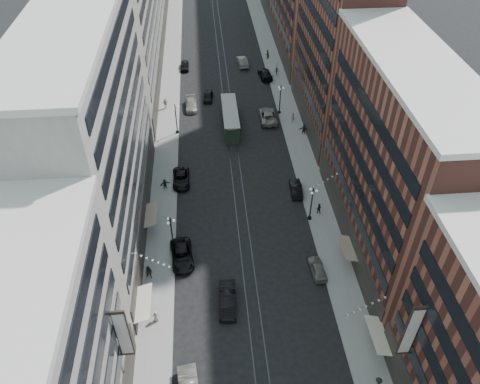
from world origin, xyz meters
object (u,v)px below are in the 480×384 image
object	(u,v)px
pedestrian_8	(293,117)
pedestrian_5	(165,184)
car_12	(265,74)
pedestrian_extra_2	(304,129)
streetcar	(230,119)
car_8	(191,105)
pedestrian_7	(319,208)
car_10	(296,188)
lamppost_sw_mid	(176,118)
car_7	(181,179)
pedestrian_extra_1	(267,54)
lamppost_se_far	(312,203)
car_9	(185,66)
car_11	(268,116)
pedestrian_3	(378,384)
pedestrian_1	(156,316)
car_13	(208,96)
car_2	(182,255)
car_5	(227,300)
pedestrian_extra_0	(276,64)
pedestrian_6	(165,103)
pedestrian_2	(149,272)
pedestrian_4	(371,331)
lamppost_sw_far	(172,233)
lamppost_se_mid	(280,98)
car_14	(242,61)

from	to	relation	value
pedestrian_8	pedestrian_5	bearing A→B (deg)	17.68
car_12	pedestrian_extra_2	world-z (taller)	pedestrian_extra_2
streetcar	car_8	size ratio (longest dim) A/B	2.22
pedestrian_8	pedestrian_7	bearing A→B (deg)	69.22
car_8	car_10	xyz separation A→B (m)	(15.12, -25.35, -0.02)
lamppost_sw_mid	pedestrian_8	xyz separation A→B (m)	(20.28, 1.91, -2.04)
car_7	pedestrian_extra_1	world-z (taller)	pedestrian_extra_1
lamppost_se_far	car_9	size ratio (longest dim) A/B	1.28
car_11	pedestrian_8	world-z (taller)	pedestrian_8
pedestrian_3	pedestrian_5	bearing A→B (deg)	-96.55
pedestrian_1	pedestrian_7	xyz separation A→B (m)	(21.49, 15.71, 0.04)
lamppost_sw_mid	car_13	size ratio (longest dim) A/B	1.33
car_10	car_11	world-z (taller)	car_11
car_2	pedestrian_8	world-z (taller)	pedestrian_8
lamppost_se_far	car_5	xyz separation A→B (m)	(-12.09, -13.04, -2.22)
car_9	car_5	bearing A→B (deg)	-84.60
pedestrian_extra_1	pedestrian_extra_0	bearing A→B (deg)	68.27
streetcar	pedestrian_5	distance (m)	19.55
pedestrian_6	car_7	bearing A→B (deg)	92.34
pedestrian_6	pedestrian_3	bearing A→B (deg)	106.28
pedestrian_2	pedestrian_4	size ratio (longest dim) A/B	1.29
car_2	car_13	size ratio (longest dim) A/B	1.39
streetcar	pedestrian_8	world-z (taller)	streetcar
lamppost_sw_far	pedestrian_4	size ratio (longest dim) A/B	3.68
pedestrian_4	car_10	world-z (taller)	pedestrian_4
pedestrian_3	pedestrian_4	xyz separation A→B (m)	(1.15, 5.88, -0.13)
pedestrian_3	pedestrian_5	xyz separation A→B (m)	(-21.74, 32.45, -0.07)
lamppost_se_mid	pedestrian_1	distance (m)	47.11
lamppost_sw_mid	pedestrian_1	bearing A→B (deg)	-92.52
pedestrian_8	pedestrian_2	bearing A→B (deg)	35.64
lamppost_sw_far	pedestrian_3	bearing A→B (deg)	-45.02
lamppost_sw_mid	pedestrian_5	bearing A→B (deg)	-95.92
pedestrian_5	pedestrian_extra_0	bearing A→B (deg)	37.88
pedestrian_2	pedestrian_extra_2	distance (m)	38.12
lamppost_se_mid	pedestrian_extra_1	world-z (taller)	lamppost_se_mid
lamppost_se_mid	pedestrian_2	distance (m)	42.23
lamppost_sw_far	pedestrian_6	distance (m)	35.62
lamppost_se_mid	car_10	distance (m)	22.22
pedestrian_extra_0	car_14	bearing A→B (deg)	-107.47
car_2	pedestrian_8	bearing A→B (deg)	52.06
car_7	pedestrian_5	world-z (taller)	pedestrian_5
pedestrian_extra_0	car_8	bearing A→B (deg)	-52.36
pedestrian_4	pedestrian_extra_1	size ratio (longest dim) A/B	0.78
pedestrian_extra_0	car_12	bearing A→B (deg)	-37.17
car_5	pedestrian_1	xyz separation A→B (m)	(-7.96, -1.54, 0.02)
lamppost_sw_far	car_9	bearing A→B (deg)	88.77
streetcar	pedestrian_8	xyz separation A→B (m)	(11.08, 0.34, -0.43)
lamppost_se_mid	lamppost_sw_far	bearing A→B (deg)	-119.90
lamppost_sw_far	lamppost_se_far	bearing A→B (deg)	12.26
lamppost_sw_mid	lamppost_se_far	size ratio (longest dim) A/B	1.00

